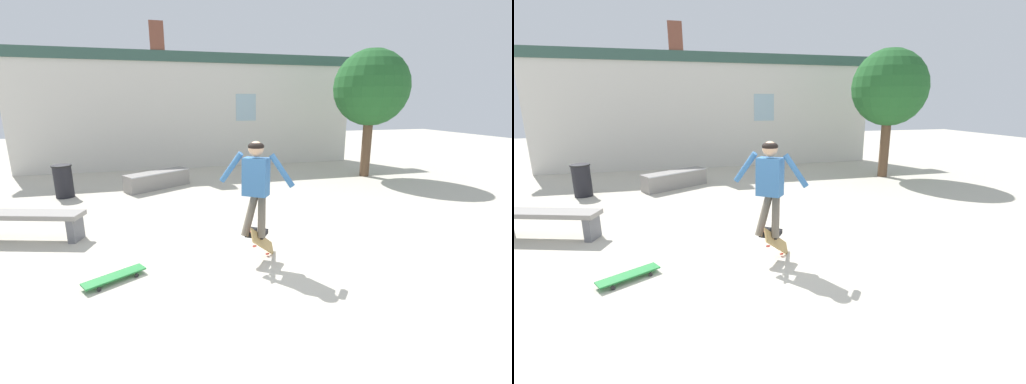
# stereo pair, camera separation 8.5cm
# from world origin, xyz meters

# --- Properties ---
(ground_plane) EXTENTS (40.00, 40.00, 0.00)m
(ground_plane) POSITION_xyz_m (0.00, 0.00, 0.00)
(ground_plane) COLOR beige
(building_backdrop) EXTENTS (11.92, 0.52, 4.64)m
(building_backdrop) POSITION_xyz_m (-0.01, 7.65, 1.97)
(building_backdrop) COLOR beige
(building_backdrop) RESTS_ON ground_plane
(tree_right) EXTENTS (2.17, 2.17, 3.70)m
(tree_right) POSITION_xyz_m (4.85, 4.71, 2.59)
(tree_right) COLOR brown
(tree_right) RESTS_ON ground_plane
(park_bench) EXTENTS (1.84, 0.89, 0.48)m
(park_bench) POSITION_xyz_m (-3.33, 1.65, 0.35)
(park_bench) COLOR gray
(park_bench) RESTS_ON ground_plane
(skate_ledge) EXTENTS (1.70, 1.31, 0.44)m
(skate_ledge) POSITION_xyz_m (-1.31, 4.77, 0.22)
(skate_ledge) COLOR gray
(skate_ledge) RESTS_ON ground_plane
(trash_bin) EXTENTS (0.45, 0.45, 0.78)m
(trash_bin) POSITION_xyz_m (-3.46, 4.40, 0.41)
(trash_bin) COLOR black
(trash_bin) RESTS_ON ground_plane
(skater) EXTENTS (0.95, 0.69, 1.36)m
(skater) POSITION_xyz_m (0.12, -0.02, 1.17)
(skater) COLOR teal
(skateboard_flipping) EXTENTS (0.48, 0.68, 0.64)m
(skateboard_flipping) POSITION_xyz_m (0.20, -0.08, 0.28)
(skateboard_flipping) COLOR #AD894C
(skateboard_resting) EXTENTS (0.77, 0.57, 0.08)m
(skateboard_resting) POSITION_xyz_m (-1.80, -0.17, 0.07)
(skateboard_resting) COLOR #237F38
(skateboard_resting) RESTS_ON ground_plane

